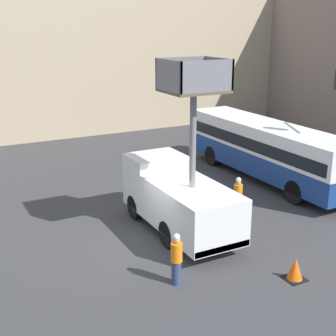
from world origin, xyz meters
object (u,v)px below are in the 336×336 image
(road_worker_near_truck, at_px, (176,259))
(traffic_cone_near_truck, at_px, (295,269))
(utility_truck, at_px, (178,194))
(road_worker_directing, at_px, (238,197))
(city_bus, at_px, (266,147))

(road_worker_near_truck, distance_m, traffic_cone_near_truck, 3.93)
(utility_truck, bearing_deg, road_worker_directing, 3.87)
(city_bus, height_order, road_worker_directing, city_bus)
(road_worker_near_truck, distance_m, road_worker_directing, 6.28)
(road_worker_directing, height_order, traffic_cone_near_truck, road_worker_directing)
(utility_truck, bearing_deg, traffic_cone_near_truck, -72.88)
(utility_truck, height_order, road_worker_near_truck, utility_truck)
(road_worker_near_truck, bearing_deg, utility_truck, -109.06)
(city_bus, relative_size, road_worker_near_truck, 6.38)
(road_worker_directing, bearing_deg, city_bus, -115.05)
(utility_truck, xyz_separation_m, road_worker_near_truck, (-2.00, -3.49, -0.69))
(city_bus, xyz_separation_m, road_worker_directing, (-4.25, -3.37, -0.93))
(utility_truck, relative_size, city_bus, 0.61)
(city_bus, bearing_deg, traffic_cone_near_truck, 134.16)
(road_worker_near_truck, bearing_deg, city_bus, -132.04)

